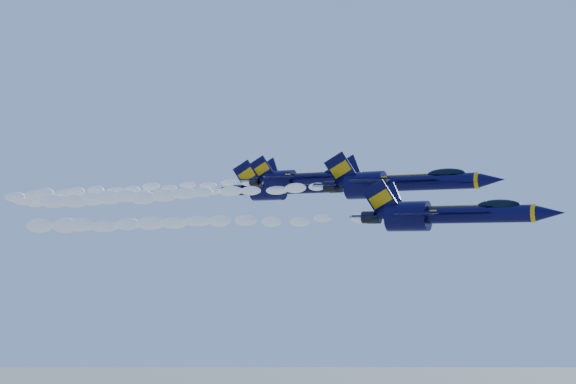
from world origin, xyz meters
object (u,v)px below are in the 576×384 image
at_px(jet_lead, 446,214).
at_px(jet_third, 305,179).
at_px(jet_second, 400,183).
at_px(jet_fourth, 296,187).

bearing_deg(jet_lead, jet_third, 142.50).
xyz_separation_m(jet_second, jet_fourth, (-18.30, 13.62, 1.21)).
distance_m(jet_lead, jet_second, 13.94).
bearing_deg(jet_second, jet_fourth, 143.33).
height_order(jet_lead, jet_fourth, jet_fourth).
height_order(jet_second, jet_third, jet_third).
relative_size(jet_third, jet_fourth, 0.78).
height_order(jet_lead, jet_second, jet_second).
xyz_separation_m(jet_lead, jet_fourth, (-26.02, 24.60, 4.98)).
distance_m(jet_second, jet_third, 13.78).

